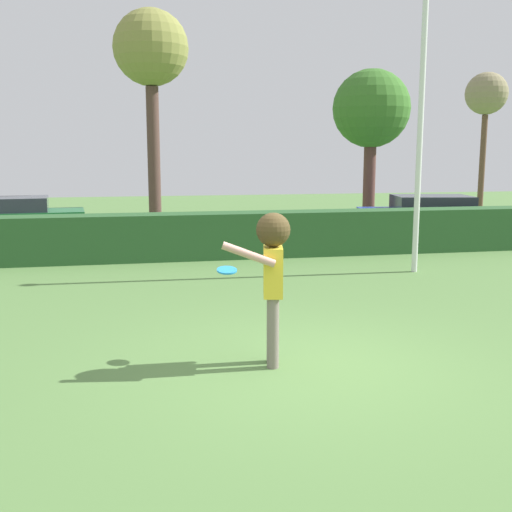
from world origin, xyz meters
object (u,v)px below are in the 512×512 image
Objects in this scene: person at (272,265)px; birch_tree at (486,97)px; parked_car_blue at (431,214)px; maple_tree at (371,111)px; frisbee at (227,270)px; parked_car_green at (8,217)px; lamppost at (422,98)px; bare_elm_tree at (151,54)px.

birch_tree reaches higher than person.
maple_tree is at bearing 112.89° from parked_car_blue.
birch_tree is (13.89, 17.25, 3.79)m from frisbee.
frisbee is 0.05× the size of maple_tree.
frisbee is (-0.47, 0.39, -0.12)m from person.
parked_car_blue is (12.25, -1.75, 0.00)m from parked_car_green.
frisbee is at bearing -135.37° from lamppost.
maple_tree is 0.88× the size of birch_tree.
parked_car_green is (-4.61, 11.36, -0.40)m from frisbee.
frisbee is at bearing -118.78° from maple_tree.
person is at bearing -66.64° from parked_car_green.
lamppost is at bearing 44.63° from frisbee.
person is 0.42× the size of parked_car_green.
lamppost reaches higher than frisbee.
maple_tree is (7.01, -0.28, -1.61)m from bare_elm_tree.
birch_tree reaches higher than frisbee.
birch_tree is at bearing 53.94° from lamppost.
parked_car_blue is at bearing -8.14° from parked_car_green.
person is 7.05m from lamppost.
birch_tree is at bearing 17.65° from parked_car_green.
maple_tree is at bearing 75.72° from lamppost.
maple_tree reaches higher than frisbee.
lamppost reaches higher than maple_tree.
lamppost is 11.85m from parked_car_green.
frisbee is 7.12m from lamppost.
person reaches higher than frisbee.
bare_elm_tree reaches higher than person.
frisbee is at bearing -67.94° from parked_car_green.
parked_car_green reaches higher than frisbee.
parked_car_green is at bearing 113.36° from person.
bare_elm_tree is (4.21, 0.96, 4.77)m from parked_car_green.
parked_car_green is at bearing -176.54° from maple_tree.
person is 0.27× the size of bare_elm_tree.
parked_car_green is (-9.35, 6.68, -2.91)m from lamppost.
bare_elm_tree is at bearing 123.92° from lamppost.
parked_car_blue is at bearing 51.51° from frisbee.
parked_car_green is at bearing 112.06° from frisbee.
birch_tree is (9.15, 12.57, 1.29)m from lamppost.
maple_tree is (6.14, 12.44, 2.64)m from person.
parked_car_blue is 4.12m from maple_tree.
frisbee is at bearing -128.85° from birch_tree.
maple_tree is (6.62, 12.04, 2.76)m from frisbee.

